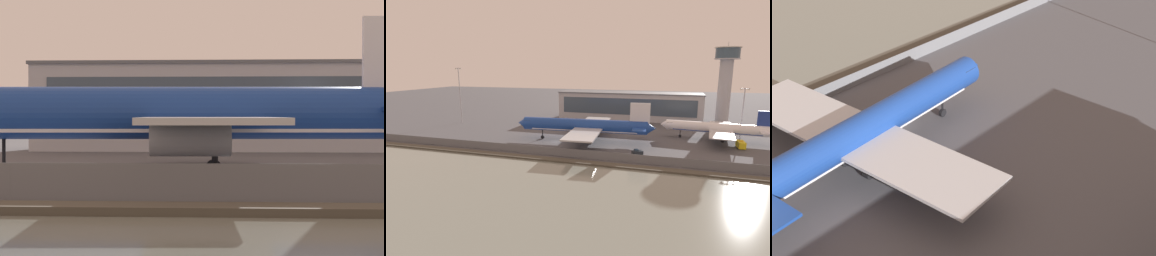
{
  "view_description": "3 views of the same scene",
  "coord_description": "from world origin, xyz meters",
  "views": [
    {
      "loc": [
        14.09,
        -61.75,
        5.46
      ],
      "look_at": [
        10.07,
        5.0,
        4.31
      ],
      "focal_mm": 70.0,
      "sensor_mm": 36.0,
      "label": 1
    },
    {
      "loc": [
        37.81,
        -96.25,
        26.02
      ],
      "look_at": [
        4.19,
        13.04,
        2.71
      ],
      "focal_mm": 28.0,
      "sensor_mm": 36.0,
      "label": 2
    },
    {
      "loc": [
        47.06,
        54.28,
        43.31
      ],
      "look_at": [
        0.58,
        13.7,
        5.33
      ],
      "focal_mm": 50.0,
      "sensor_mm": 36.0,
      "label": 3
    }
  ],
  "objects": [
    {
      "name": "perimeter_fence",
      "position": [
        0.0,
        -16.0,
        1.25
      ],
      "size": [
        280.0,
        0.1,
        2.5
      ],
      "color": "slate",
      "rests_on": "ground"
    },
    {
      "name": "ground_plane",
      "position": [
        0.0,
        0.0,
        0.0
      ],
      "size": [
        500.0,
        500.0,
        0.0
      ],
      "primitive_type": "plane",
      "color": "#4C4C51"
    },
    {
      "name": "terminal_building",
      "position": [
        17.94,
        55.6,
        6.82
      ],
      "size": [
        70.64,
        15.04,
        13.62
      ],
      "color": "#B2B2B7",
      "rests_on": "ground"
    },
    {
      "name": "cargo_jet_blue",
      "position": [
        9.79,
        4.13,
        5.46
      ],
      "size": [
        50.08,
        43.15,
        14.3
      ],
      "color": "#193D93",
      "rests_on": "ground"
    }
  ]
}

